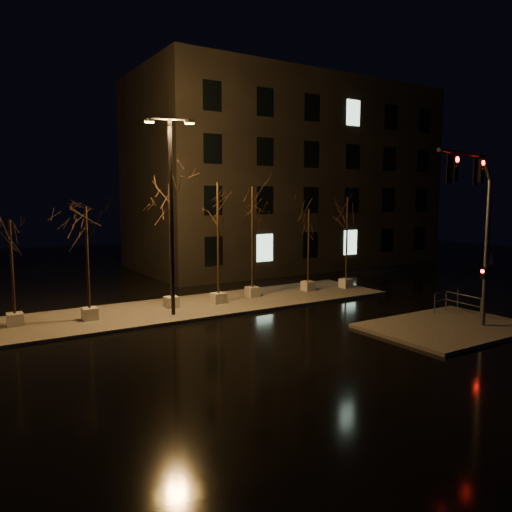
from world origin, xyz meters
TOP-DOWN VIEW (x-y plane):
  - ground at (0.00, 0.00)m, footprint 90.00×90.00m
  - median at (0.00, 6.00)m, footprint 22.00×5.00m
  - sidewalk_corner at (7.50, -3.50)m, footprint 7.00×5.00m
  - building at (14.00, 18.00)m, footprint 25.00×12.00m
  - tree_0 at (-8.54, 6.47)m, footprint 1.80×1.80m
  - tree_1 at (-5.52, 5.84)m, footprint 1.80×1.80m
  - tree_2 at (-1.35, 6.27)m, footprint 1.80×1.80m
  - tree_3 at (1.13, 5.87)m, footprint 1.80×1.80m
  - tree_4 at (3.58, 6.45)m, footprint 1.80×1.80m
  - tree_5 at (7.40, 6.28)m, footprint 1.80×1.80m
  - tree_6 at (9.95, 5.76)m, footprint 1.80×1.80m
  - traffic_signal_mast at (7.65, -4.57)m, footprint 5.81×1.44m
  - streetlight_main at (-1.89, 4.76)m, footprint 2.25×0.91m
  - guard_rail_a at (10.00, -1.50)m, footprint 2.25×0.37m
  - guard_rail_b at (9.79, -2.56)m, footprint 0.21×2.04m

SIDE VIEW (x-z plane):
  - ground at x=0.00m, z-range 0.00..0.00m
  - median at x=0.00m, z-range 0.00..0.15m
  - sidewalk_corner at x=7.50m, z-range 0.00..0.15m
  - guard_rail_b at x=9.79m, z-range 0.29..1.26m
  - guard_rail_a at x=10.00m, z-range 0.30..1.28m
  - tree_0 at x=-8.54m, z-range 1.37..6.08m
  - tree_5 at x=7.40m, z-range 1.44..6.44m
  - tree_1 at x=-5.52m, z-range 1.51..6.78m
  - tree_6 at x=9.95m, z-range 1.63..7.36m
  - traffic_signal_mast at x=7.65m, z-range 1.29..8.55m
  - tree_4 at x=3.58m, z-range 1.78..8.08m
  - tree_2 at x=-1.35m, z-range 1.80..8.18m
  - tree_3 at x=1.13m, z-range 1.83..8.32m
  - streetlight_main at x=-1.89m, z-range 0.85..9.99m
  - building at x=14.00m, z-range 0.00..15.00m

